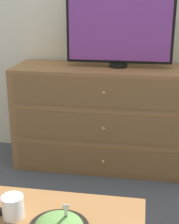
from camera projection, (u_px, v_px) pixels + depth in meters
ground_plane at (127, 151)px, 2.93m from camera, size 12.00×12.00×0.00m
dresser at (107, 118)px, 2.59m from camera, size 1.38×0.46×0.77m
tv at (120, 26)px, 2.39m from camera, size 0.76×0.13×0.56m
drink_cup at (13, 208)px, 1.34m from camera, size 0.09×0.09×0.09m
remote_control at (3, 212)px, 1.37m from camera, size 0.14×0.05×0.02m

